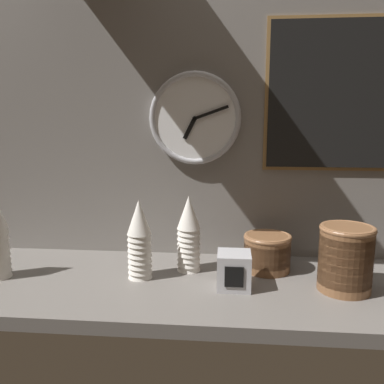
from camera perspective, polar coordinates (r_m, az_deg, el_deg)
The scene contains 9 objects.
ground_plane at distance 1.32m, azimuth -2.63°, elevation -12.96°, with size 1.60×0.56×0.04m, color slate.
wall_tiled_back at distance 1.47m, azimuth -1.39°, elevation 11.36°, with size 1.60×0.03×1.05m.
cup_stack_center_right at distance 1.34m, azimuth -0.47°, elevation -5.85°, with size 0.08×0.08×0.25m.
cup_stack_center at distance 1.29m, azimuth -7.39°, elevation -6.59°, with size 0.08×0.08×0.25m.
bowl_stack_right at distance 1.38m, azimuth 10.50°, elevation -8.18°, with size 0.16×0.16×0.12m.
bowl_stack_far_right at distance 1.28m, azimuth 20.76°, elevation -8.54°, with size 0.16×0.16×0.20m.
wall_clock at distance 1.43m, azimuth 0.42°, elevation 10.29°, with size 0.32×0.03×0.32m.
menu_board at distance 1.48m, azimuth 18.83°, elevation 12.76°, with size 0.43×0.01×0.51m.
napkin_dispenser at distance 1.24m, azimuth 5.90°, elevation -10.89°, with size 0.10×0.10×0.11m.
Camera 1 is at (0.17, -1.19, 0.51)m, focal length 38.00 mm.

